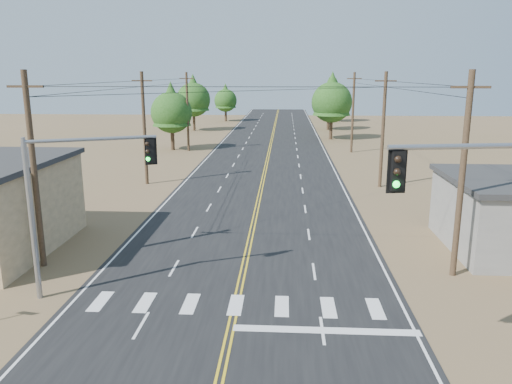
{
  "coord_description": "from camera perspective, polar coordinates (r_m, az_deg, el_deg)",
  "views": [
    {
      "loc": [
        2.05,
        -11.83,
        9.8
      ],
      "look_at": [
        0.49,
        14.62,
        3.5
      ],
      "focal_mm": 35.0,
      "sensor_mm": 36.0,
      "label": 1
    }
  ],
  "objects": [
    {
      "name": "tree_right_near",
      "position": [
        77.2,
        8.67,
        10.57
      ],
      "size": [
        6.1,
        6.1,
        10.16
      ],
      "color": "#3F2D1E",
      "rests_on": "ground"
    },
    {
      "name": "utility_pole_right_mid",
      "position": [
        44.88,
        14.31,
        6.98
      ],
      "size": [
        1.8,
        0.3,
        10.0
      ],
      "color": "#4C3826",
      "rests_on": "ground"
    },
    {
      "name": "tree_left_far",
      "position": [
        106.29,
        -3.5,
        10.66
      ],
      "size": [
        4.71,
        4.71,
        7.86
      ],
      "color": "#3F2D1E",
      "rests_on": "ground"
    },
    {
      "name": "utility_pole_right_near",
      "position": [
        25.72,
        22.5,
        1.85
      ],
      "size": [
        1.8,
        0.3,
        10.0
      ],
      "color": "#4C3826",
      "rests_on": "ground"
    },
    {
      "name": "tree_left_near",
      "position": [
        66.37,
        -9.65,
        9.41
      ],
      "size": [
        5.32,
        5.32,
        8.87
      ],
      "color": "#3F2D1E",
      "rests_on": "ground"
    },
    {
      "name": "tree_right_far",
      "position": [
        106.46,
        9.06,
        10.92
      ],
      "size": [
        5.43,
        5.43,
        9.05
      ],
      "color": "#3F2D1E",
      "rests_on": "ground"
    },
    {
      "name": "utility_pole_left_far",
      "position": [
        65.22,
        -7.84,
        9.14
      ],
      "size": [
        1.8,
        0.3,
        10.0
      ],
      "color": "#4C3826",
      "rests_on": "ground"
    },
    {
      "name": "signal_mast_left",
      "position": [
        23.28,
        -20.66,
        0.24
      ],
      "size": [
        5.2,
        2.38,
        7.22
      ],
      "rotation": [
        0.0,
        0.0,
        0.41
      ],
      "color": "gray",
      "rests_on": "ground"
    },
    {
      "name": "utility_pole_left_near",
      "position": [
        27.34,
        -24.04,
        2.34
      ],
      "size": [
        1.8,
        0.3,
        10.0
      ],
      "color": "#4C3826",
      "rests_on": "ground"
    },
    {
      "name": "road",
      "position": [
        43.01,
        0.55,
        0.22
      ],
      "size": [
        15.0,
        200.0,
        0.02
      ],
      "primitive_type": "cube",
      "color": "black",
      "rests_on": "ground"
    },
    {
      "name": "tree_left_mid",
      "position": [
        88.85,
        -7.17,
        10.82
      ],
      "size": [
        5.87,
        5.87,
        9.78
      ],
      "color": "#3F2D1E",
      "rests_on": "ground"
    },
    {
      "name": "tree_right_mid",
      "position": [
        90.47,
        8.33,
        10.63
      ],
      "size": [
        5.57,
        5.57,
        9.28
      ],
      "color": "#3F2D1E",
      "rests_on": "ground"
    },
    {
      "name": "utility_pole_left_mid",
      "position": [
        45.83,
        -12.64,
        7.19
      ],
      "size": [
        1.8,
        0.3,
        10.0
      ],
      "color": "#4C3826",
      "rests_on": "ground"
    },
    {
      "name": "utility_pole_right_far",
      "position": [
        64.56,
        11.01,
        8.98
      ],
      "size": [
        1.8,
        0.3,
        10.0
      ],
      "color": "#4C3826",
      "rests_on": "ground"
    }
  ]
}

